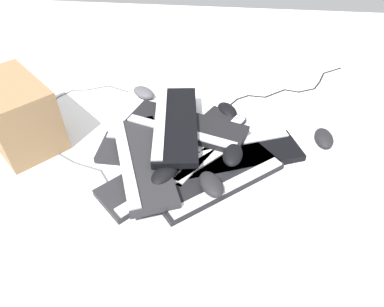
% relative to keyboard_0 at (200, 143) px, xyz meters
% --- Properties ---
extents(ground_plane, '(3.20, 3.20, 0.00)m').
position_rel_keyboard_0_xyz_m(ground_plane, '(-0.17, 0.02, -0.01)').
color(ground_plane, white).
extents(keyboard_0, '(0.46, 0.34, 0.03)m').
position_rel_keyboard_0_xyz_m(keyboard_0, '(0.00, 0.00, 0.00)').
color(keyboard_0, black).
rests_on(keyboard_0, ground).
extents(keyboard_1, '(0.16, 0.44, 0.03)m').
position_rel_keyboard_0_xyz_m(keyboard_1, '(-0.06, 0.13, 0.00)').
color(keyboard_1, '#232326').
rests_on(keyboard_1, ground).
extents(keyboard_2, '(0.42, 0.41, 0.03)m').
position_rel_keyboard_0_xyz_m(keyboard_2, '(-0.16, 0.11, 0.00)').
color(keyboard_2, '#232326').
rests_on(keyboard_2, ground).
extents(keyboard_3, '(0.39, 0.44, 0.03)m').
position_rel_keyboard_0_xyz_m(keyboard_3, '(-0.17, -0.07, 0.00)').
color(keyboard_3, black).
rests_on(keyboard_3, ground).
extents(keyboard_4, '(0.30, 0.46, 0.03)m').
position_rel_keyboard_0_xyz_m(keyboard_4, '(-0.05, -0.14, 0.00)').
color(keyboard_4, black).
rests_on(keyboard_4, ground).
extents(keyboard_5, '(0.27, 0.46, 0.03)m').
position_rel_keyboard_0_xyz_m(keyboard_5, '(0.06, 0.06, 0.03)').
color(keyboard_5, black).
rests_on(keyboard_5, keyboard_0).
extents(keyboard_6, '(0.46, 0.20, 0.03)m').
position_rel_keyboard_0_xyz_m(keyboard_6, '(0.03, 0.09, 0.06)').
color(keyboard_6, black).
rests_on(keyboard_6, keyboard_5).
extents(keyboard_7, '(0.46, 0.30, 0.03)m').
position_rel_keyboard_0_xyz_m(keyboard_7, '(-0.14, 0.18, 0.03)').
color(keyboard_7, '#232326').
rests_on(keyboard_7, keyboard_1).
extents(mouse_0, '(0.11, 0.07, 0.04)m').
position_rel_keyboard_0_xyz_m(mouse_0, '(0.07, -0.45, 0.01)').
color(mouse_0, black).
rests_on(mouse_0, ground).
extents(mouse_1, '(0.12, 0.10, 0.04)m').
position_rel_keyboard_0_xyz_m(mouse_1, '(0.20, 0.15, 0.01)').
color(mouse_1, '#4C4C51').
rests_on(mouse_1, ground).
extents(mouse_2, '(0.12, 0.08, 0.04)m').
position_rel_keyboard_0_xyz_m(mouse_2, '(-0.09, -0.12, 0.04)').
color(mouse_2, black).
rests_on(mouse_2, keyboard_4).
extents(mouse_3, '(0.12, 0.13, 0.04)m').
position_rel_keyboard_0_xyz_m(mouse_3, '(-0.12, 0.09, 0.04)').
color(mouse_3, silver).
rests_on(mouse_3, keyboard_2).
extents(mouse_4, '(0.13, 0.11, 0.04)m').
position_rel_keyboard_0_xyz_m(mouse_4, '(-0.23, -0.05, 0.04)').
color(mouse_4, black).
rests_on(mouse_4, keyboard_3).
extents(mouse_5, '(0.12, 0.13, 0.04)m').
position_rel_keyboard_0_xyz_m(mouse_5, '(0.30, 0.27, 0.01)').
color(mouse_5, '#4C4C51').
rests_on(mouse_5, ground).
extents(mouse_6, '(0.13, 0.11, 0.04)m').
position_rel_keyboard_0_xyz_m(mouse_6, '(-0.20, 0.10, 0.04)').
color(mouse_6, black).
rests_on(mouse_6, keyboard_2).
extents(mouse_7, '(0.13, 0.11, 0.04)m').
position_rel_keyboard_0_xyz_m(mouse_7, '(0.21, -0.09, 0.01)').
color(mouse_7, black).
rests_on(mouse_7, ground).
extents(cable_0, '(0.46, 0.63, 0.01)m').
position_rel_keyboard_0_xyz_m(cable_0, '(0.41, -0.33, -0.01)').
color(cable_0, black).
rests_on(cable_0, ground).
extents(cable_1, '(0.61, 0.40, 0.01)m').
position_rel_keyboard_0_xyz_m(cable_1, '(0.10, 0.51, -0.01)').
color(cable_1, '#59595B').
rests_on(cable_1, ground).
extents(cardboard_box, '(0.36, 0.37, 0.23)m').
position_rel_keyboard_0_xyz_m(cardboard_box, '(-0.03, 0.65, 0.10)').
color(cardboard_box, olive).
rests_on(cardboard_box, ground).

